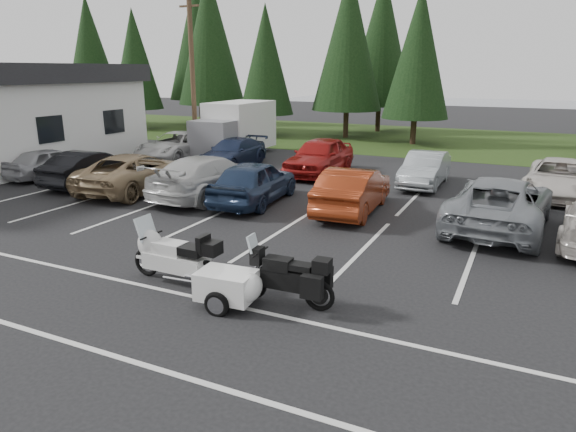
# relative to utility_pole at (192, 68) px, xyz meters

# --- Properties ---
(ground) EXTENTS (120.00, 120.00, 0.00)m
(ground) POSITION_rel_utility_pole_xyz_m (10.00, -12.00, -4.70)
(ground) COLOR black
(ground) RESTS_ON ground
(grass_strip) EXTENTS (80.00, 16.00, 0.01)m
(grass_strip) POSITION_rel_utility_pole_xyz_m (10.00, 12.00, -4.69)
(grass_strip) COLOR #223711
(grass_strip) RESTS_ON ground
(lake_water) EXTENTS (70.00, 50.00, 0.02)m
(lake_water) POSITION_rel_utility_pole_xyz_m (14.00, 43.00, -4.70)
(lake_water) COLOR slate
(lake_water) RESTS_ON ground
(utility_pole) EXTENTS (1.60, 0.26, 9.00)m
(utility_pole) POSITION_rel_utility_pole_xyz_m (0.00, 0.00, 0.00)
(utility_pole) COLOR #473321
(utility_pole) RESTS_ON ground
(box_truck) EXTENTS (2.40, 5.60, 2.90)m
(box_truck) POSITION_rel_utility_pole_xyz_m (2.00, 0.50, -3.25)
(box_truck) COLOR silver
(box_truck) RESTS_ON ground
(stall_markings) EXTENTS (32.00, 16.00, 0.01)m
(stall_markings) POSITION_rel_utility_pole_xyz_m (10.00, -10.00, -4.69)
(stall_markings) COLOR silver
(stall_markings) RESTS_ON ground
(conifer_0) EXTENTS (4.58, 4.58, 10.66)m
(conifer_0) POSITION_rel_utility_pole_xyz_m (-18.00, 10.50, 1.53)
(conifer_0) COLOR #332316
(conifer_0) RESTS_ON ground
(conifer_1) EXTENTS (3.96, 3.96, 9.22)m
(conifer_1) POSITION_rel_utility_pole_xyz_m (-12.00, 9.20, 0.69)
(conifer_1) COLOR #332316
(conifer_1) RESTS_ON ground
(conifer_2) EXTENTS (5.10, 5.10, 11.89)m
(conifer_2) POSITION_rel_utility_pole_xyz_m (-6.00, 10.80, 2.25)
(conifer_2) COLOR #332316
(conifer_2) RESTS_ON ground
(conifer_3) EXTENTS (3.87, 3.87, 9.02)m
(conifer_3) POSITION_rel_utility_pole_xyz_m (-0.50, 9.40, 0.57)
(conifer_3) COLOR #332316
(conifer_3) RESTS_ON ground
(conifer_4) EXTENTS (4.80, 4.80, 11.17)m
(conifer_4) POSITION_rel_utility_pole_xyz_m (5.00, 10.90, 1.83)
(conifer_4) COLOR #332316
(conifer_4) RESTS_ON ground
(conifer_5) EXTENTS (4.14, 4.14, 9.63)m
(conifer_5) POSITION_rel_utility_pole_xyz_m (10.00, 9.60, 0.93)
(conifer_5) COLOR #332316
(conifer_5) RESTS_ON ground
(conifer_back_a) EXTENTS (5.28, 5.28, 12.30)m
(conifer_back_a) POSITION_rel_utility_pole_xyz_m (-10.00, 15.00, 2.49)
(conifer_back_a) COLOR #332316
(conifer_back_a) RESTS_ON ground
(conifer_back_b) EXTENTS (4.97, 4.97, 11.58)m
(conifer_back_b) POSITION_rel_utility_pole_xyz_m (6.00, 15.50, 2.07)
(conifer_back_b) COLOR #332316
(conifer_back_b) RESTS_ON ground
(car_near_0) EXTENTS (1.82, 4.03, 1.34)m
(car_near_0) POSITION_rel_utility_pole_xyz_m (-2.20, -7.90, -4.03)
(car_near_0) COLOR #A3A3A8
(car_near_0) RESTS_ON ground
(car_near_1) EXTENTS (1.74, 4.43, 1.43)m
(car_near_1) POSITION_rel_utility_pole_xyz_m (0.58, -8.27, -3.98)
(car_near_1) COLOR black
(car_near_1) RESTS_ON ground
(car_near_2) EXTENTS (2.91, 5.54, 1.49)m
(car_near_2) POSITION_rel_utility_pole_xyz_m (3.02, -8.29, -3.95)
(car_near_2) COLOR #89714F
(car_near_2) RESTS_ON ground
(car_near_3) EXTENTS (2.64, 5.58, 1.57)m
(car_near_3) POSITION_rel_utility_pole_xyz_m (6.23, -7.93, -3.91)
(car_near_3) COLOR beige
(car_near_3) RESTS_ON ground
(car_near_4) EXTENTS (2.23, 4.75, 1.57)m
(car_near_4) POSITION_rel_utility_pole_xyz_m (8.17, -8.00, -3.91)
(car_near_4) COLOR #1C2B46
(car_near_4) RESTS_ON ground
(car_near_5) EXTENTS (1.86, 4.67, 1.51)m
(car_near_5) POSITION_rel_utility_pole_xyz_m (11.72, -7.61, -3.94)
(car_near_5) COLOR maroon
(car_near_5) RESTS_ON ground
(car_near_6) EXTENTS (2.99, 5.85, 1.58)m
(car_near_6) POSITION_rel_utility_pole_xyz_m (16.30, -7.53, -3.91)
(car_near_6) COLOR gray
(car_near_6) RESTS_ON ground
(car_far_0) EXTENTS (2.45, 5.22, 1.44)m
(car_far_0) POSITION_rel_utility_pole_xyz_m (-0.09, -1.60, -3.98)
(car_far_0) COLOR silver
(car_far_0) RESTS_ON ground
(car_far_1) EXTENTS (1.89, 4.61, 1.33)m
(car_far_1) POSITION_rel_utility_pole_xyz_m (3.62, -2.00, -4.03)
(car_far_1) COLOR #1A2542
(car_far_1) RESTS_ON ground
(car_far_2) EXTENTS (1.99, 4.90, 1.67)m
(car_far_2) POSITION_rel_utility_pole_xyz_m (8.28, -2.11, -3.86)
(car_far_2) COLOR maroon
(car_far_2) RESTS_ON ground
(car_far_3) EXTENTS (1.45, 4.16, 1.37)m
(car_far_3) POSITION_rel_utility_pole_xyz_m (13.10, -2.47, -4.01)
(car_far_3) COLOR gray
(car_far_3) RESTS_ON ground
(car_far_4) EXTENTS (2.68, 5.14, 1.38)m
(car_far_4) POSITION_rel_utility_pole_xyz_m (18.03, -2.16, -4.01)
(car_far_4) COLOR beige
(car_far_4) RESTS_ON ground
(touring_motorcycle) EXTENTS (2.67, 0.86, 1.47)m
(touring_motorcycle) POSITION_rel_utility_pole_xyz_m (10.07, -15.01, -3.96)
(touring_motorcycle) COLOR silver
(touring_motorcycle) RESTS_ON ground
(cargo_trailer) EXTENTS (1.72, 1.06, 0.77)m
(cargo_trailer) POSITION_rel_utility_pole_xyz_m (11.73, -15.57, -4.31)
(cargo_trailer) COLOR white
(cargo_trailer) RESTS_ON ground
(adventure_motorcycle) EXTENTS (2.37, 0.90, 1.42)m
(adventure_motorcycle) POSITION_rel_utility_pole_xyz_m (12.75, -14.98, -3.99)
(adventure_motorcycle) COLOR black
(adventure_motorcycle) RESTS_ON ground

